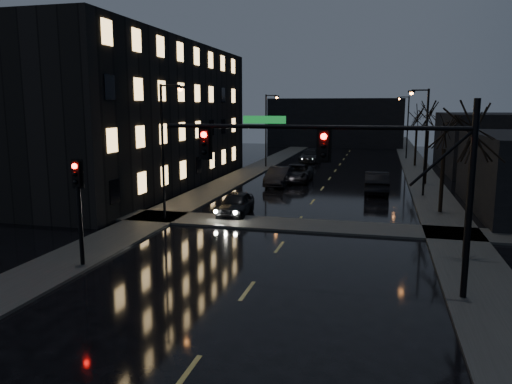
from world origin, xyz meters
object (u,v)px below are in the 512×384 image
Objects in this scene: oncoming_car_a at (236,204)px; oncoming_car_b at (279,176)px; oncoming_car_d at (310,156)px; oncoming_car_c at (296,173)px; lead_car at (377,182)px.

oncoming_car_b is at bearing 86.68° from oncoming_car_a.
oncoming_car_d is (0.01, 18.94, -0.04)m from oncoming_car_b.
oncoming_car_a is 12.14m from oncoming_car_b.
oncoming_car_c is at bearing 82.96° from oncoming_car_a.
lead_car is at bearing 49.28° from oncoming_car_a.
lead_car is at bearing -10.54° from oncoming_car_b.
oncoming_car_d is (0.30, 31.07, 0.04)m from oncoming_car_a.
lead_car reaches higher than oncoming_car_d.
oncoming_car_b is 0.87× the size of oncoming_car_c.
lead_car is (8.13, -20.58, 0.09)m from oncoming_car_d.
lead_car reaches higher than oncoming_car_c.
oncoming_car_a is 14.89m from oncoming_car_c.
lead_car is at bearing -32.37° from oncoming_car_c.
oncoming_car_d is 22.13m from lead_car.
oncoming_car_b is 0.92× the size of oncoming_car_d.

